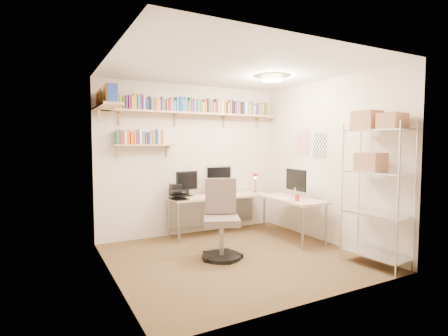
# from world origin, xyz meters

# --- Properties ---
(ground) EXTENTS (3.20, 3.20, 0.00)m
(ground) POSITION_xyz_m (0.00, 0.00, 0.00)
(ground) COLOR #432E1C
(ground) RESTS_ON ground
(room_shell) EXTENTS (3.24, 3.04, 2.52)m
(room_shell) POSITION_xyz_m (0.00, 0.00, 1.55)
(room_shell) COLOR beige
(room_shell) RESTS_ON ground
(wall_shelves) EXTENTS (3.12, 1.09, 0.79)m
(wall_shelves) POSITION_xyz_m (-0.43, 1.30, 2.03)
(wall_shelves) COLOR tan
(wall_shelves) RESTS_ON ground
(corner_desk) EXTENTS (2.04, 1.69, 1.15)m
(corner_desk) POSITION_xyz_m (0.47, 0.96, 0.65)
(corner_desk) COLOR beige
(corner_desk) RESTS_ON ground
(office_chair) EXTENTS (0.61, 0.62, 1.05)m
(office_chair) POSITION_xyz_m (-0.17, 0.11, 0.44)
(office_chair) COLOR black
(office_chair) RESTS_ON ground
(wire_rack) EXTENTS (0.44, 0.80, 1.93)m
(wire_rack) POSITION_xyz_m (1.36, -1.06, 1.40)
(wire_rack) COLOR silver
(wire_rack) RESTS_ON ground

